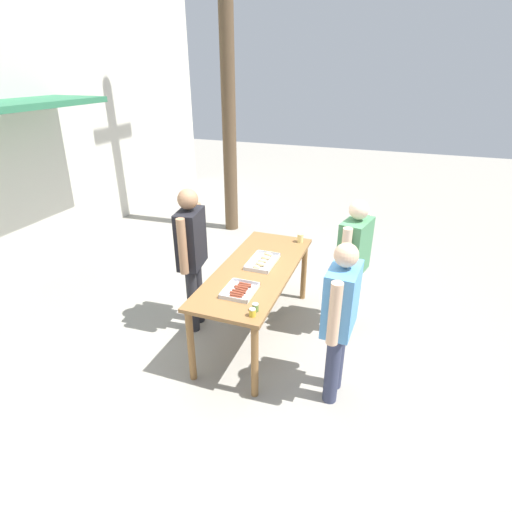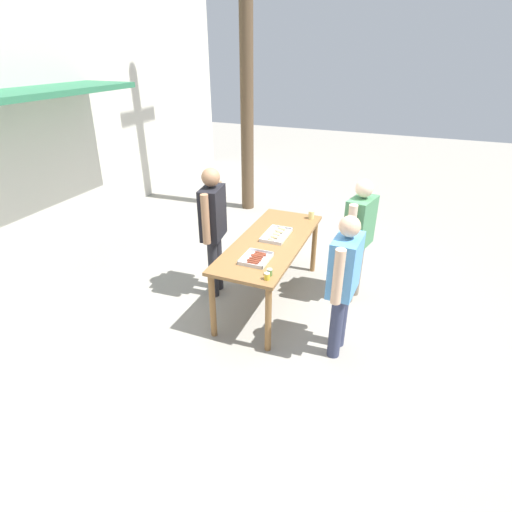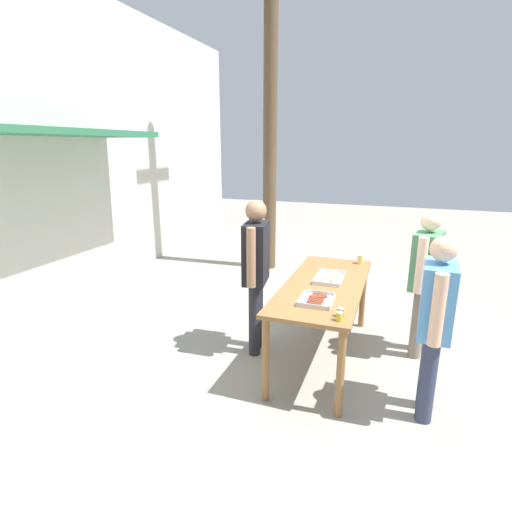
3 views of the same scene
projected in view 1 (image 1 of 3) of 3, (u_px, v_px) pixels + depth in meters
name	position (u px, v px, depth m)	size (l,w,h in m)	color
ground_plane	(256.00, 332.00, 4.73)	(24.00, 24.00, 0.00)	gray
serving_table	(256.00, 277.00, 4.41)	(2.01, 0.79, 0.85)	brown
food_tray_sausages	(240.00, 291.00, 3.90)	(0.36, 0.30, 0.04)	silver
food_tray_buns	(263.00, 261.00, 4.47)	(0.47, 0.28, 0.06)	silver
condiment_jar_mustard	(252.00, 312.00, 3.52)	(0.06, 0.06, 0.08)	gold
condiment_jar_ketchup	(255.00, 307.00, 3.59)	(0.06, 0.06, 0.08)	#567A38
beer_cup	(300.00, 238.00, 4.98)	(0.08, 0.08, 0.11)	#DBC67A
person_server_behind_table	(192.00, 249.00, 4.42)	(0.60, 0.29, 1.70)	#232328
person_customer_holding_hotdog	(340.00, 312.00, 3.46)	(0.64, 0.27, 1.57)	#333851
person_customer_with_cup	(353.00, 257.00, 4.40)	(0.62, 0.34, 1.60)	#756B5B
utility_pole	(226.00, 30.00, 6.30)	(1.10, 0.24, 6.59)	brown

